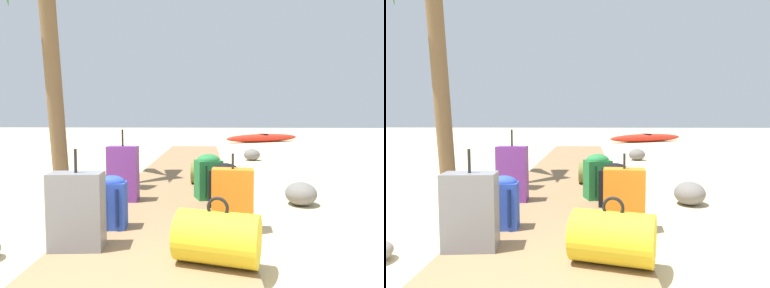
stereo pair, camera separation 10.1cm
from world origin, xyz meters
TOP-DOWN VIEW (x-y plane):
  - ground_plane at (0.00, 4.38)m, footprint 60.00×60.00m
  - boardwalk at (0.00, 5.47)m, footprint 1.63×10.95m
  - backpack_black at (0.67, 2.59)m, footprint 0.40×0.35m
  - duffel_bag_yellow at (0.53, 1.03)m, footprint 0.68×0.52m
  - suitcase_grey at (-0.59, 1.25)m, footprint 0.44×0.25m
  - backpack_blue at (-0.45, 1.75)m, footprint 0.28×0.22m
  - suitcase_orange at (0.71, 1.94)m, footprint 0.42×0.24m
  - backpack_green at (0.47, 2.98)m, footprint 0.39×0.35m
  - duffel_bag_olive at (0.50, 3.97)m, footprint 0.60×0.36m
  - suitcase_purple at (-0.61, 2.81)m, footprint 0.38×0.21m
  - kayak at (3.04, 14.13)m, footprint 3.76×2.39m
  - rock_right_near at (1.68, 3.00)m, footprint 0.47×0.50m
  - rock_right_far at (1.65, 7.52)m, footprint 0.49×0.46m
  - rock_left_mid at (-1.53, 5.97)m, footprint 0.27×0.27m

SIDE VIEW (x-z plane):
  - ground_plane at x=0.00m, z-range 0.00..0.00m
  - boardwalk at x=0.00m, z-range 0.00..0.08m
  - rock_left_mid at x=-1.53m, z-range 0.00..0.15m
  - rock_right_near at x=1.68m, z-range 0.00..0.30m
  - rock_right_far at x=1.65m, z-range 0.00..0.31m
  - kayak at x=3.04m, z-range 0.00..0.38m
  - duffel_bag_olive at x=0.50m, z-range 0.03..0.47m
  - duffel_bag_yellow at x=0.53m, z-range 0.03..0.52m
  - backpack_blue at x=-0.45m, z-range 0.09..0.60m
  - backpack_black at x=0.67m, z-range 0.09..0.61m
  - suitcase_orange at x=0.71m, z-range 0.00..0.71m
  - backpack_green at x=0.47m, z-range 0.10..0.68m
  - suitcase_grey at x=-0.59m, z-range -0.01..0.80m
  - suitcase_purple at x=-0.61m, z-range -0.02..0.88m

